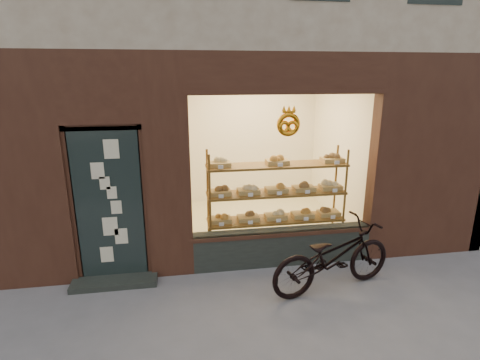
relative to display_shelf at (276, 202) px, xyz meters
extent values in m
cube|color=#282E2A|center=(0.00, -0.42, -0.57)|extent=(2.70, 0.25, 0.55)
cube|color=black|center=(-2.45, -0.49, 0.26)|extent=(0.90, 0.04, 2.15)
cube|color=#282E2A|center=(-2.45, -0.65, -0.80)|extent=(1.15, 0.35, 0.08)
torus|color=orange|center=(0.00, -0.53, 1.31)|extent=(0.33, 0.07, 0.33)
cube|color=brown|center=(0.00, 0.00, -0.79)|extent=(2.20, 0.45, 0.04)
cube|color=brown|center=(0.00, 0.00, -0.29)|extent=(2.20, 0.45, 0.03)
cube|color=brown|center=(0.00, 0.00, 0.16)|extent=(2.20, 0.45, 0.04)
cube|color=brown|center=(0.00, 0.00, 0.61)|extent=(2.20, 0.45, 0.04)
cylinder|color=brown|center=(-1.07, -0.19, 0.01)|extent=(0.04, 0.04, 1.70)
cylinder|color=brown|center=(1.07, -0.19, 0.01)|extent=(0.04, 0.04, 1.70)
cylinder|color=brown|center=(-1.07, 0.20, 0.01)|extent=(0.04, 0.04, 1.70)
cylinder|color=brown|center=(1.07, 0.20, 0.01)|extent=(0.04, 0.04, 1.70)
cube|color=olive|center=(-0.90, 0.00, -0.24)|extent=(0.34, 0.24, 0.07)
sphere|color=#A86029|center=(-0.90, 0.00, -0.15)|extent=(0.11, 0.11, 0.11)
cube|color=white|center=(-0.90, -0.18, -0.24)|extent=(0.07, 0.01, 0.05)
cube|color=olive|center=(-0.45, 0.00, -0.24)|extent=(0.34, 0.24, 0.07)
sphere|color=brown|center=(-0.45, 0.00, -0.15)|extent=(0.11, 0.11, 0.11)
cube|color=white|center=(-0.45, -0.18, -0.24)|extent=(0.07, 0.01, 0.05)
cube|color=olive|center=(0.00, 0.00, -0.24)|extent=(0.34, 0.24, 0.07)
sphere|color=#CEB968|center=(0.00, 0.00, -0.15)|extent=(0.11, 0.11, 0.11)
cube|color=white|center=(0.00, -0.18, -0.24)|extent=(0.07, 0.01, 0.05)
cube|color=olive|center=(0.45, 0.00, -0.24)|extent=(0.34, 0.24, 0.07)
sphere|color=#A86029|center=(0.45, 0.00, -0.15)|extent=(0.11, 0.11, 0.11)
cube|color=white|center=(0.45, -0.18, -0.24)|extent=(0.07, 0.01, 0.05)
cube|color=olive|center=(0.90, 0.00, -0.24)|extent=(0.34, 0.24, 0.07)
sphere|color=brown|center=(0.90, 0.00, -0.15)|extent=(0.11, 0.11, 0.11)
cube|color=white|center=(0.90, -0.18, -0.24)|extent=(0.08, 0.01, 0.05)
cube|color=olive|center=(-0.90, 0.00, 0.21)|extent=(0.34, 0.24, 0.07)
sphere|color=brown|center=(-0.90, 0.00, 0.30)|extent=(0.11, 0.11, 0.11)
cube|color=white|center=(-0.90, -0.18, 0.21)|extent=(0.07, 0.01, 0.06)
cube|color=olive|center=(-0.45, 0.00, 0.21)|extent=(0.34, 0.24, 0.07)
sphere|color=#CEB968|center=(-0.45, 0.00, 0.30)|extent=(0.11, 0.11, 0.11)
cube|color=white|center=(-0.45, -0.18, 0.21)|extent=(0.07, 0.01, 0.06)
cube|color=olive|center=(0.00, 0.00, 0.21)|extent=(0.34, 0.24, 0.07)
sphere|color=#A86029|center=(0.00, 0.00, 0.30)|extent=(0.11, 0.11, 0.11)
cube|color=white|center=(0.00, -0.18, 0.21)|extent=(0.07, 0.01, 0.06)
cube|color=olive|center=(0.45, 0.00, 0.21)|extent=(0.34, 0.24, 0.07)
sphere|color=brown|center=(0.45, 0.00, 0.30)|extent=(0.11, 0.11, 0.11)
cube|color=white|center=(0.45, -0.18, 0.21)|extent=(0.07, 0.01, 0.06)
cube|color=olive|center=(0.90, 0.00, 0.21)|extent=(0.34, 0.24, 0.07)
sphere|color=#CEB968|center=(0.90, 0.00, 0.30)|extent=(0.11, 0.11, 0.11)
cube|color=white|center=(0.90, -0.18, 0.21)|extent=(0.08, 0.01, 0.06)
cube|color=olive|center=(-0.90, 0.00, 0.66)|extent=(0.34, 0.24, 0.07)
sphere|color=#CEB968|center=(-0.90, 0.00, 0.75)|extent=(0.11, 0.11, 0.11)
cube|color=white|center=(-0.90, -0.18, 0.66)|extent=(0.07, 0.01, 0.06)
cube|color=olive|center=(0.00, 0.00, 0.66)|extent=(0.34, 0.24, 0.07)
sphere|color=#A86029|center=(0.00, 0.00, 0.75)|extent=(0.11, 0.11, 0.11)
cube|color=white|center=(0.00, -0.18, 0.66)|extent=(0.07, 0.01, 0.06)
cube|color=olive|center=(0.90, 0.00, 0.66)|extent=(0.34, 0.24, 0.07)
sphere|color=brown|center=(0.90, 0.00, 0.75)|extent=(0.11, 0.11, 0.11)
cube|color=white|center=(0.90, -0.18, 0.66)|extent=(0.08, 0.01, 0.06)
imported|color=black|center=(0.47, -1.23, -0.36)|extent=(1.91, 1.04, 0.95)
camera|label=1|loc=(-1.48, -5.47, 1.98)|focal=28.00mm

